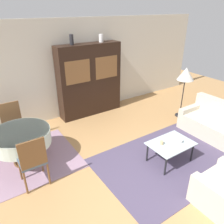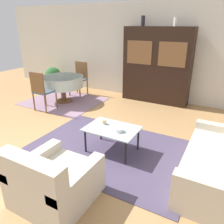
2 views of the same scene
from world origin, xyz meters
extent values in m
plane|color=tan|center=(0.00, 0.00, 0.00)|extent=(14.00, 14.00, 0.00)
cube|color=beige|center=(0.00, 3.63, 1.35)|extent=(10.00, 0.06, 2.70)
cube|color=#4C425B|center=(0.92, 0.41, 0.01)|extent=(2.88, 2.01, 0.01)
cube|color=gray|center=(-1.56, 2.04, 0.01)|extent=(2.09, 1.76, 0.01)
cube|color=beige|center=(2.64, 0.40, 0.21)|extent=(0.86, 1.77, 0.43)
cube|color=beige|center=(2.64, -0.41, 0.49)|extent=(0.86, 0.16, 0.12)
cube|color=beige|center=(2.64, 1.20, 0.49)|extent=(0.86, 0.16, 0.12)
cube|color=beige|center=(0.89, -0.95, 0.21)|extent=(0.90, 0.91, 0.42)
cube|color=beige|center=(0.89, -1.31, 0.61)|extent=(0.90, 0.20, 0.39)
cube|color=beige|center=(0.53, -0.95, 0.48)|extent=(0.16, 0.91, 0.12)
cube|color=beige|center=(1.26, -0.95, 0.48)|extent=(0.16, 0.91, 0.12)
cylinder|color=black|center=(0.58, 0.13, 0.22)|extent=(0.04, 0.04, 0.42)
cylinder|color=black|center=(1.35, 0.13, 0.22)|extent=(0.04, 0.04, 0.42)
cylinder|color=black|center=(0.58, 0.64, 0.22)|extent=(0.04, 0.04, 0.42)
cylinder|color=black|center=(1.35, 0.64, 0.22)|extent=(0.04, 0.04, 0.42)
cube|color=silver|center=(0.96, 0.38, 0.44)|extent=(0.90, 0.63, 0.02)
cube|color=black|center=(0.73, 3.37, 1.03)|extent=(1.87, 0.43, 2.05)
cube|color=brown|center=(0.29, 3.15, 1.39)|extent=(0.71, 0.01, 0.62)
cube|color=brown|center=(1.18, 3.15, 1.39)|extent=(0.71, 0.01, 0.62)
cylinder|color=brown|center=(-1.55, 2.04, 0.03)|extent=(0.48, 0.48, 0.03)
cylinder|color=brown|center=(-1.55, 2.04, 0.22)|extent=(0.14, 0.14, 0.43)
cylinder|color=beige|center=(-1.55, 2.04, 0.59)|extent=(1.15, 1.15, 0.30)
cylinder|color=beige|center=(-1.55, 2.04, 0.72)|extent=(1.16, 1.16, 0.03)
cylinder|color=brown|center=(-1.75, 1.53, 0.24)|extent=(0.04, 0.04, 0.46)
cylinder|color=brown|center=(-1.35, 1.53, 0.24)|extent=(0.04, 0.04, 0.46)
cylinder|color=brown|center=(-1.75, 1.13, 0.24)|extent=(0.04, 0.04, 0.46)
cylinder|color=brown|center=(-1.35, 1.13, 0.24)|extent=(0.04, 0.04, 0.46)
cube|color=#475666|center=(-1.55, 1.33, 0.49)|extent=(0.44, 0.44, 0.04)
cube|color=brown|center=(-1.55, 1.13, 0.77)|extent=(0.44, 0.04, 0.51)
cylinder|color=brown|center=(-1.35, 2.56, 0.24)|extent=(0.04, 0.04, 0.46)
cylinder|color=brown|center=(-1.75, 2.56, 0.24)|extent=(0.04, 0.04, 0.46)
cylinder|color=brown|center=(-1.35, 2.96, 0.24)|extent=(0.04, 0.04, 0.46)
cylinder|color=brown|center=(-1.75, 2.96, 0.24)|extent=(0.04, 0.04, 0.46)
cube|color=#475666|center=(-1.55, 2.76, 0.49)|extent=(0.44, 0.44, 0.04)
cube|color=brown|center=(-1.55, 2.96, 0.77)|extent=(0.44, 0.04, 0.51)
cylinder|color=tan|center=(0.77, 0.46, 0.49)|extent=(0.08, 0.08, 0.08)
cylinder|color=white|center=(1.13, 0.32, 0.48)|extent=(0.14, 0.14, 0.06)
cylinder|color=#232328|center=(0.27, 3.37, 2.18)|extent=(0.10, 0.10, 0.26)
cylinder|color=white|center=(1.15, 3.37, 2.16)|extent=(0.12, 0.12, 0.21)
cylinder|color=#93664C|center=(-2.85, 3.05, 0.11)|extent=(0.26, 0.26, 0.23)
sphere|color=#2D6B33|center=(-2.85, 3.05, 0.46)|extent=(0.54, 0.54, 0.54)
camera|label=1|loc=(-2.08, -2.03, 2.96)|focal=35.00mm
camera|label=2|loc=(2.59, -2.56, 2.12)|focal=35.00mm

